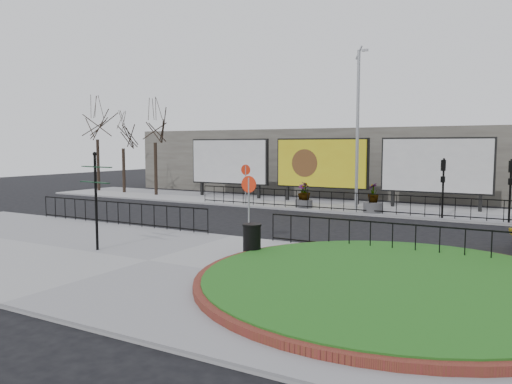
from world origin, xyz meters
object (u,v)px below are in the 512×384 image
Objects in this scene: billboard_mid at (321,164)px; lamp_post at (358,127)px; litter_bin at (252,240)px; planter_c at (373,202)px; planter_a at (302,198)px; planter_b at (305,197)px; fingerpost_sign at (96,191)px.

lamp_post is at bearing -33.25° from billboard_mid.
planter_c is at bearing 88.35° from litter_bin.
planter_a is 4.38m from planter_c.
litter_bin is 13.44m from planter_a.
planter_a is (-3.01, -0.92, -4.19)m from lamp_post.
planter_b reaches higher than planter_a.
fingerpost_sign is 2.23× the size of planter_b.
lamp_post reaches higher than litter_bin.
planter_c is (1.36, -1.24, -4.12)m from lamp_post.
litter_bin is (1.00, -13.75, -4.17)m from lamp_post.
planter_a is at bearing 175.78° from planter_c.
lamp_post reaches higher than planter_c.
planter_a is at bearing 97.97° from fingerpost_sign.
fingerpost_sign reaches higher than planter_b.
litter_bin is at bearing 32.68° from fingerpost_sign.
billboard_mid is 3.50m from planter_a.
billboard_mid is 5.89× the size of litter_bin.
planter_a is at bearing -162.99° from lamp_post.
billboard_mid is 5.74m from planter_c.
planter_a is 0.40m from planter_b.
fingerpost_sign is at bearing -159.65° from litter_bin.
billboard_mid is at bearing 98.68° from fingerpost_sign.
litter_bin is 13.14m from planter_b.
billboard_mid is at bearing 146.75° from lamp_post.
fingerpost_sign is at bearing -95.62° from planter_b.
planter_c reaches higher than planter_a.
fingerpost_sign is at bearing -93.66° from billboard_mid.
planter_b is (0.30, -0.23, 0.13)m from planter_a.
planter_c is (4.36, -0.32, 0.07)m from planter_a.
planter_b is at bearing 178.64° from planter_c.
planter_b is (0.30, -3.12, -1.83)m from billboard_mid.
litter_bin is 0.69× the size of planter_b.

